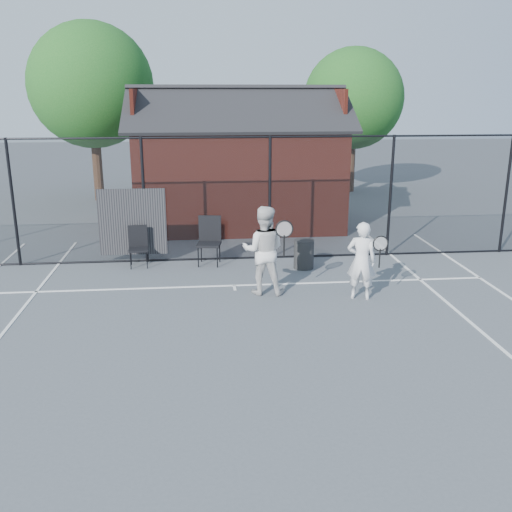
{
  "coord_description": "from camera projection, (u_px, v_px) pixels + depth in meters",
  "views": [
    {
      "loc": [
        -0.66,
        -8.52,
        4.0
      ],
      "look_at": [
        0.32,
        1.45,
        1.1
      ],
      "focal_mm": 40.0,
      "sensor_mm": 36.0,
      "label": 1
    }
  ],
  "objects": [
    {
      "name": "ground",
      "position": [
        245.0,
        346.0,
        9.32
      ],
      "size": [
        80.0,
        80.0,
        0.0
      ],
      "primitive_type": "plane",
      "color": "#4D5358",
      "rests_on": "ground"
    },
    {
      "name": "court_lines",
      "position": [
        253.0,
        385.0,
        8.05
      ],
      "size": [
        11.02,
        18.0,
        0.01
      ],
      "color": "white",
      "rests_on": "ground"
    },
    {
      "name": "fence",
      "position": [
        216.0,
        202.0,
        13.67
      ],
      "size": [
        22.04,
        3.0,
        3.0
      ],
      "color": "black",
      "rests_on": "ground"
    },
    {
      "name": "clubhouse",
      "position": [
        238.0,
        172.0,
        17.52
      ],
      "size": [
        6.5,
        4.36,
        4.19
      ],
      "color": "maroon",
      "rests_on": "ground"
    },
    {
      "name": "tree_left",
      "position": [
        91.0,
        86.0,
        20.63
      ],
      "size": [
        4.48,
        4.48,
        6.44
      ],
      "color": "black",
      "rests_on": "ground"
    },
    {
      "name": "tree_right",
      "position": [
        353.0,
        99.0,
        22.66
      ],
      "size": [
        3.97,
        3.97,
        5.7
      ],
      "color": "black",
      "rests_on": "ground"
    },
    {
      "name": "player_front",
      "position": [
        362.0,
        261.0,
        11.24
      ],
      "size": [
        0.75,
        0.6,
        1.57
      ],
      "color": "silver",
      "rests_on": "ground"
    },
    {
      "name": "player_back",
      "position": [
        264.0,
        250.0,
        11.51
      ],
      "size": [
        1.03,
        0.82,
        1.82
      ],
      "color": "silver",
      "rests_on": "ground"
    },
    {
      "name": "chair_left",
      "position": [
        138.0,
        247.0,
        13.38
      ],
      "size": [
        0.49,
        0.51,
        0.94
      ],
      "primitive_type": "cube",
      "rotation": [
        0.0,
        0.0,
        0.08
      ],
      "color": "black",
      "rests_on": "ground"
    },
    {
      "name": "chair_right",
      "position": [
        209.0,
        242.0,
        13.51
      ],
      "size": [
        0.62,
        0.64,
        1.12
      ],
      "primitive_type": "cube",
      "rotation": [
        0.0,
        0.0,
        -0.16
      ],
      "color": "black",
      "rests_on": "ground"
    },
    {
      "name": "waste_bin",
      "position": [
        304.0,
        254.0,
        13.3
      ],
      "size": [
        0.56,
        0.56,
        0.68
      ],
      "primitive_type": "cylinder",
      "rotation": [
        0.0,
        0.0,
        -0.22
      ],
      "color": "black",
      "rests_on": "ground"
    }
  ]
}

